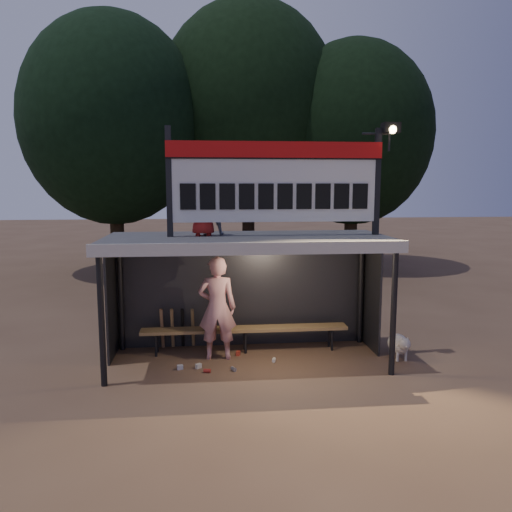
{
  "coord_description": "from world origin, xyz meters",
  "views": [
    {
      "loc": [
        -0.72,
        -8.8,
        3.21
      ],
      "look_at": [
        0.2,
        0.4,
        1.9
      ],
      "focal_mm": 35.0,
      "sensor_mm": 36.0,
      "label": 1
    }
  ],
  "objects": [
    {
      "name": "bench",
      "position": [
        0.0,
        0.55,
        0.43
      ],
      "size": [
        4.0,
        0.35,
        0.48
      ],
      "color": "olive",
      "rests_on": "ground"
    },
    {
      "name": "bats",
      "position": [
        -1.31,
        0.82,
        0.43
      ],
      "size": [
        0.67,
        0.35,
        0.84
      ],
      "color": "#A2734B",
      "rests_on": "ground"
    },
    {
      "name": "dugout_shelter",
      "position": [
        0.0,
        0.24,
        1.85
      ],
      "size": [
        5.1,
        2.08,
        2.32
      ],
      "color": "#3D3D40",
      "rests_on": "ground"
    },
    {
      "name": "dog",
      "position": [
        2.83,
        -0.14,
        0.28
      ],
      "size": [
        0.36,
        0.81,
        0.49
      ],
      "color": "beige",
      "rests_on": "ground"
    },
    {
      "name": "child_a",
      "position": [
        -0.64,
        0.2,
        2.82
      ],
      "size": [
        0.55,
        0.47,
        0.99
      ],
      "primitive_type": "imported",
      "rotation": [
        0.0,
        0.0,
        3.35
      ],
      "color": "gray",
      "rests_on": "dugout_shelter"
    },
    {
      "name": "litter",
      "position": [
        -0.48,
        -0.21,
        0.04
      ],
      "size": [
        1.8,
        0.94,
        0.08
      ],
      "color": "#B5311F",
      "rests_on": "ground"
    },
    {
      "name": "ground",
      "position": [
        0.0,
        0.0,
        0.0
      ],
      "size": [
        80.0,
        80.0,
        0.0
      ],
      "primitive_type": "plane",
      "color": "brown",
      "rests_on": "ground"
    },
    {
      "name": "player",
      "position": [
        -0.54,
        0.21,
        0.97
      ],
      "size": [
        0.73,
        0.5,
        1.93
      ],
      "primitive_type": "imported",
      "rotation": [
        0.0,
        0.0,
        3.08
      ],
      "color": "silver",
      "rests_on": "ground"
    },
    {
      "name": "tree_mid",
      "position": [
        1.0,
        11.5,
        6.17
      ],
      "size": [
        7.22,
        7.22,
        10.36
      ],
      "color": "black",
      "rests_on": "ground"
    },
    {
      "name": "tree_right",
      "position": [
        5.0,
        10.5,
        5.19
      ],
      "size": [
        6.08,
        6.08,
        8.72
      ],
      "color": "#302115",
      "rests_on": "ground"
    },
    {
      "name": "child_b",
      "position": [
        -0.78,
        0.12,
        2.84
      ],
      "size": [
        0.53,
        0.36,
        1.05
      ],
      "primitive_type": "imported",
      "rotation": [
        0.0,
        0.0,
        3.2
      ],
      "color": "maroon",
      "rests_on": "dugout_shelter"
    },
    {
      "name": "scoreboard_assembly",
      "position": [
        0.56,
        -0.01,
        3.32
      ],
      "size": [
        4.1,
        0.27,
        1.99
      ],
      "color": "black",
      "rests_on": "dugout_shelter"
    },
    {
      "name": "tree_left",
      "position": [
        -4.0,
        10.0,
        5.51
      ],
      "size": [
        6.46,
        6.46,
        9.27
      ],
      "color": "#2F2215",
      "rests_on": "ground"
    }
  ]
}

